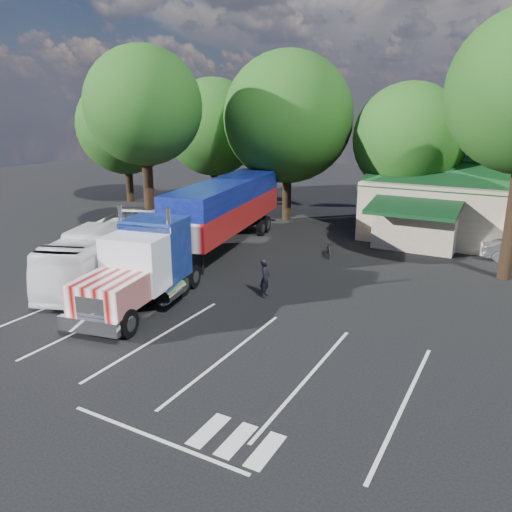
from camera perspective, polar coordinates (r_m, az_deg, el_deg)
The scene contains 10 objects.
ground at distance 24.83m, azimuth -2.23°, elevation -3.99°, with size 120.00×120.00×0.00m, color black.
tree_row_a at distance 49.88m, azimuth -14.70°, elevation 14.20°, with size 9.00×9.00×11.68m.
tree_row_b at distance 45.30m, azimuth -4.92°, elevation 14.44°, with size 8.40×8.40×11.35m.
tree_row_c at distance 39.94m, azimuth 3.69°, elevation 15.51°, with size 10.00×10.00×13.05m.
tree_row_d at distance 38.32m, azimuth 17.09°, elevation 12.63°, with size 8.00×8.00×10.60m.
tree_near_left at distance 34.35m, azimuth -12.73°, elevation 16.30°, with size 7.60×7.60×12.65m.
semi_truck at distance 29.48m, azimuth -5.32°, elevation 4.44°, with size 6.62×21.79×4.54m.
woman at distance 23.78m, azimuth 1.05°, elevation -2.54°, with size 0.68×0.45×1.86m, color black.
bicycle at distance 30.83m, azimuth 8.34°, elevation 0.91°, with size 0.66×1.90×1.00m, color black.
tour_bus at distance 27.41m, azimuth -16.63°, elevation 0.56°, with size 2.50×10.67×2.97m, color silver.
Camera 1 is at (12.07, -19.90, 8.66)m, focal length 35.00 mm.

